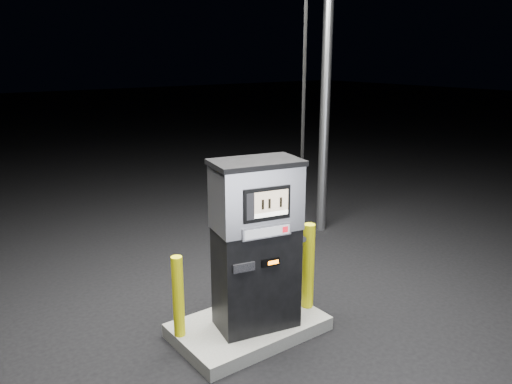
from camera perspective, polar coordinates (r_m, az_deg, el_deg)
ground at (r=5.72m, az=-0.85°, el=-15.79°), size 80.00×80.00×0.00m
pump_island at (r=5.68m, az=-0.85°, el=-15.15°), size 1.60×1.00×0.15m
fuel_dispenser at (r=5.18m, az=0.06°, el=-5.90°), size 1.04×0.71×3.76m
bollard_left at (r=5.25m, az=-8.88°, el=-11.73°), size 0.14×0.14×0.87m
bollard_right at (r=5.74m, az=5.99°, el=-8.42°), size 0.17×0.17×1.00m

